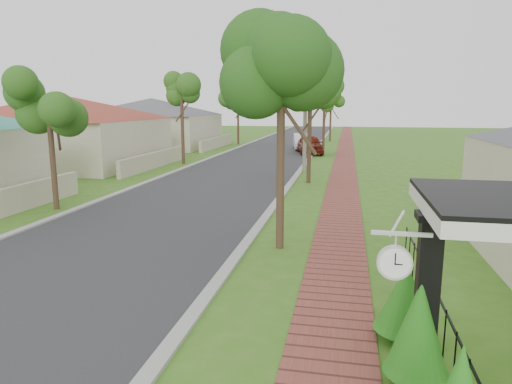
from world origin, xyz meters
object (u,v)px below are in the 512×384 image
Objects in this scene: parked_car_red at (310,144)px; near_tree at (281,79)px; utility_pole at (305,107)px; station_clock at (395,260)px; parked_car_white at (302,142)px; porch_post at (426,310)px.

near_tree reaches higher than parked_car_red.
utility_pole is 21.71m from station_clock.
parked_car_red reaches higher than parked_car_white.
parked_car_red is 10.70m from utility_pole.
porch_post is at bearing -90.62° from parked_car_white.
near_tree is at bearing -87.21° from utility_pole.
parked_car_red is at bearing -83.84° from parked_car_white.
parked_car_red is 0.78× the size of near_tree.
porch_post is 0.33× the size of utility_pole.
parked_car_white is at bearing 98.38° from porch_post.
station_clock reaches higher than parked_car_red.
station_clock reaches higher than parked_car_white.
parked_car_red is at bearing 92.79° from utility_pole.
parked_car_white is 14.32m from utility_pole.
station_clock is (4.65, -35.30, 1.25)m from parked_car_white.
porch_post is 35.28m from parked_car_white.
parked_car_red is 31.87m from station_clock.
parked_car_red is 25.70m from near_tree.
near_tree reaches higher than parked_car_white.
near_tree is at bearing -99.01° from parked_car_red.
parked_car_white is at bearing 96.12° from utility_pole.
station_clock is at bearing -91.50° from parked_car_white.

